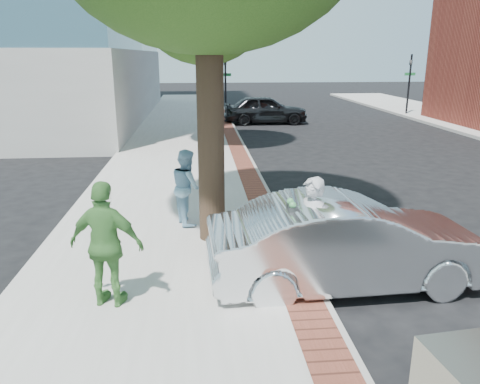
{
  "coord_description": "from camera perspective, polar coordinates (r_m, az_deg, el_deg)",
  "views": [
    {
      "loc": [
        -0.85,
        -7.1,
        3.77
      ],
      "look_at": [
        -0.06,
        1.58,
        1.2
      ],
      "focal_mm": 35.0,
      "sensor_mm": 36.0,
      "label": 1
    }
  ],
  "objects": [
    {
      "name": "ground",
      "position": [
        8.08,
        1.47,
        -11.38
      ],
      "size": [
        120.0,
        120.0,
        0.0
      ],
      "primitive_type": "plane",
      "color": "black",
      "rests_on": "ground"
    },
    {
      "name": "sidewalk",
      "position": [
        15.56,
        -7.44,
        2.54
      ],
      "size": [
        5.0,
        60.0,
        0.15
      ],
      "primitive_type": "cube",
      "color": "#9E9991",
      "rests_on": "ground"
    },
    {
      "name": "brick_strip",
      "position": [
        15.6,
        0.66,
        3.02
      ],
      "size": [
        0.6,
        60.0,
        0.01
      ],
      "primitive_type": "cube",
      "color": "brown",
      "rests_on": "sidewalk"
    },
    {
      "name": "curb",
      "position": [
        15.66,
        1.93,
        2.76
      ],
      "size": [
        0.1,
        60.0,
        0.15
      ],
      "primitive_type": "cube",
      "color": "gray",
      "rests_on": "ground"
    },
    {
      "name": "signal_near",
      "position": [
        29.19,
        -1.78,
        13.42
      ],
      "size": [
        0.7,
        0.15,
        3.8
      ],
      "color": "black",
      "rests_on": "ground"
    },
    {
      "name": "signal_far",
      "position": [
        32.05,
        19.95,
        12.74
      ],
      "size": [
        0.7,
        0.15,
        3.8
      ],
      "color": "black",
      "rests_on": "ground"
    },
    {
      "name": "tree_far",
      "position": [
        19.16,
        -4.41,
        20.94
      ],
      "size": [
        4.8,
        4.8,
        7.14
      ],
      "color": "black",
      "rests_on": "sidewalk"
    },
    {
      "name": "parking_meter",
      "position": [
        7.36,
        6.2,
        -4.06
      ],
      "size": [
        0.12,
        0.32,
        1.47
      ],
      "color": "gray",
      "rests_on": "sidewalk"
    },
    {
      "name": "person_gray",
      "position": [
        7.5,
        8.61,
        -4.97
      ],
      "size": [
        0.65,
        0.78,
        1.81
      ],
      "primitive_type": "imported",
      "rotation": [
        0.0,
        0.0,
        -1.19
      ],
      "color": "#A6A5AA",
      "rests_on": "sidewalk"
    },
    {
      "name": "person_officer",
      "position": [
        10.31,
        -6.47,
        0.63
      ],
      "size": [
        0.83,
        0.95,
        1.67
      ],
      "primitive_type": "imported",
      "rotation": [
        0.0,
        0.0,
        1.85
      ],
      "color": "#8BBCD8",
      "rests_on": "sidewalk"
    },
    {
      "name": "person_green",
      "position": [
        7.12,
        -15.95,
        -6.21
      ],
      "size": [
        1.2,
        0.74,
        1.91
      ],
      "primitive_type": "imported",
      "rotation": [
        0.0,
        0.0,
        2.88
      ],
      "color": "#46803A",
      "rests_on": "sidewalk"
    },
    {
      "name": "sedan_silver",
      "position": [
        8.0,
        13.12,
        -6.08
      ],
      "size": [
        4.73,
        1.84,
        1.54
      ],
      "primitive_type": "imported",
      "rotation": [
        0.0,
        0.0,
        1.62
      ],
      "color": "silver",
      "rests_on": "ground"
    },
    {
      "name": "bg_car",
      "position": [
        26.81,
        3.13,
        10.02
      ],
      "size": [
        4.71,
        1.97,
        1.6
      ],
      "primitive_type": "imported",
      "rotation": [
        0.0,
        0.0,
        1.55
      ],
      "color": "black",
      "rests_on": "ground"
    }
  ]
}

